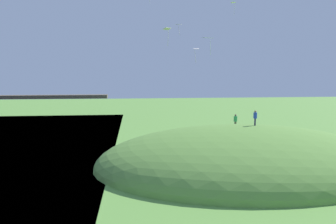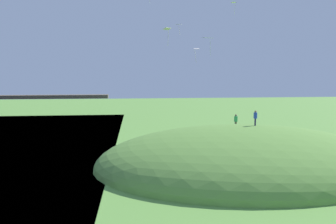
{
  "view_description": "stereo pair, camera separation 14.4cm",
  "coord_description": "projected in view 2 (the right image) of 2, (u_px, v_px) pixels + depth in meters",
  "views": [
    {
      "loc": [
        -1.51,
        -31.8,
        9.71
      ],
      "look_at": [
        1.75,
        1.11,
        5.46
      ],
      "focal_mm": 35.58,
      "sensor_mm": 36.0,
      "label": 1
    },
    {
      "loc": [
        -1.37,
        -31.82,
        9.71
      ],
      "look_at": [
        1.75,
        1.11,
        5.46
      ],
      "focal_mm": 35.58,
      "sensor_mm": 36.0,
      "label": 2
    }
  ],
  "objects": [
    {
      "name": "person_watching_kites",
      "position": [
        236.0,
        119.0,
        42.68
      ],
      "size": [
        0.51,
        0.51,
        1.79
      ],
      "rotation": [
        0.0,
        0.0,
        6.12
      ],
      "color": "#554D42",
      "rests_on": "grass_hill"
    },
    {
      "name": "kite_5",
      "position": [
        179.0,
        25.0,
        42.32
      ],
      "size": [
        0.85,
        0.76,
        1.39
      ],
      "color": "silver"
    },
    {
      "name": "kite_1",
      "position": [
        234.0,
        4.0,
        42.55
      ],
      "size": [
        0.71,
        0.76,
        1.64
      ],
      "color": "white"
    },
    {
      "name": "grass_hill",
      "position": [
        245.0,
        164.0,
        34.19
      ],
      "size": [
        30.65,
        21.88,
        7.63
      ],
      "primitive_type": "ellipsoid",
      "color": "#5E903C",
      "rests_on": "ground_plane"
    },
    {
      "name": "kite_2",
      "position": [
        208.0,
        39.0,
        29.3
      ],
      "size": [
        1.05,
        0.9,
        1.59
      ],
      "color": "white"
    },
    {
      "name": "ground_plane",
      "position": [
        151.0,
        168.0,
        32.78
      ],
      "size": [
        160.0,
        160.0,
        0.0
      ],
      "primitive_type": "plane",
      "color": "#619740"
    },
    {
      "name": "person_with_child",
      "position": [
        255.0,
        116.0,
        35.27
      ],
      "size": [
        0.41,
        0.41,
        1.63
      ],
      "rotation": [
        0.0,
        0.0,
        4.63
      ],
      "color": "#2B264B",
      "rests_on": "grass_hill"
    },
    {
      "name": "kite_6",
      "position": [
        167.0,
        30.0,
        34.53
      ],
      "size": [
        0.93,
        0.88,
        1.87
      ],
      "color": "white"
    },
    {
      "name": "mooring_post",
      "position": [
        112.0,
        154.0,
        36.33
      ],
      "size": [
        0.14,
        0.14,
        0.95
      ],
      "primitive_type": "cylinder",
      "color": "brown",
      "rests_on": "ground_plane"
    },
    {
      "name": "kite_8",
      "position": [
        196.0,
        50.0,
        38.45
      ],
      "size": [
        0.67,
        0.47,
        1.71
      ],
      "color": "white"
    }
  ]
}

